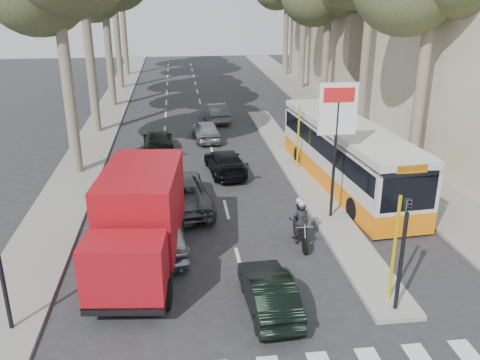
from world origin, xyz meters
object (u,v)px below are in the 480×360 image
at_px(dark_hatchback, 269,292).
at_px(city_bus, 346,153).
at_px(red_truck, 140,221).
at_px(silver_hatchback, 163,233).
at_px(motorcycle, 300,222).

relative_size(dark_hatchback, city_bus, 0.31).
bearing_deg(city_bus, dark_hatchback, -124.23).
relative_size(red_truck, city_bus, 0.55).
distance_m(silver_hatchback, city_bus, 10.17).
bearing_deg(silver_hatchback, dark_hatchback, 122.40).
xyz_separation_m(dark_hatchback, motorcycle, (1.89, 4.08, 0.21)).
xyz_separation_m(silver_hatchback, red_truck, (-0.68, -1.17, 1.07)).
bearing_deg(city_bus, red_truck, -148.75).
height_order(red_truck, motorcycle, red_truck).
distance_m(city_bus, motorcycle, 6.52).
bearing_deg(city_bus, silver_hatchback, -151.88).
distance_m(dark_hatchback, red_truck, 4.89).
bearing_deg(dark_hatchback, city_bus, -122.53).
bearing_deg(silver_hatchback, city_bus, -152.51).
bearing_deg(motorcycle, red_truck, -167.44).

